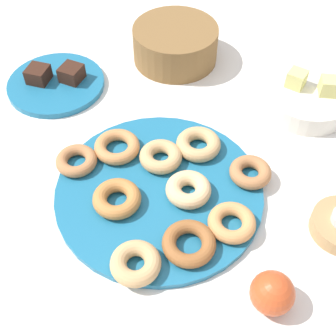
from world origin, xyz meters
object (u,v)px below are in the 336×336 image
object	(u,v)px
donut_8	(188,190)
donut_4	(189,243)
donut_7	(250,172)
donut_1	(198,144)
fruit_bowl	(307,99)
donut_plate	(159,191)
donut_6	(117,147)
apple	(272,293)
donut_2	(117,199)
donut_0	(161,157)
melon_chunk_left	(297,79)
brownie_far	(72,73)
melon_chunk_right	(329,86)
donut_5	(136,263)
basket	(175,44)
donut_3	(232,222)
donut_9	(76,161)
cake_plate	(56,84)
brownie_near	(38,74)

from	to	relation	value
donut_8	donut_4	bearing A→B (deg)	-58.16
donut_7	donut_1	bearing A→B (deg)	176.25
donut_8	fruit_bowl	world-z (taller)	fruit_bowl
donut_4	fruit_bowl	world-z (taller)	fruit_bowl
donut_plate	donut_6	xyz separation A→B (m)	(-0.12, 0.03, 0.02)
donut_6	apple	distance (m)	0.40
donut_1	donut_2	world-z (taller)	same
donut_0	donut_7	size ratio (longest dim) A/B	1.05
donut_7	donut_2	bearing A→B (deg)	-132.82
donut_0	donut_8	world-z (taller)	donut_8
melon_chunk_left	apple	distance (m)	0.48
donut_6	apple	xyz separation A→B (m)	(0.38, -0.12, 0.01)
brownie_far	melon_chunk_left	size ratio (longest dim) A/B	1.30
donut_6	melon_chunk_right	world-z (taller)	melon_chunk_right
donut_5	donut_7	size ratio (longest dim) A/B	1.05
donut_0	donut_6	size ratio (longest dim) A/B	0.92
donut_0	basket	bearing A→B (deg)	117.81
basket	donut_3	bearing A→B (deg)	-46.38
donut_2	donut_3	xyz separation A→B (m)	(0.19, 0.07, -0.00)
donut_1	donut_6	xyz separation A→B (m)	(-0.13, -0.09, -0.00)
donut_2	melon_chunk_right	bearing A→B (deg)	64.68
donut_3	brownie_far	size ratio (longest dim) A/B	1.76
donut_8	melon_chunk_right	size ratio (longest dim) A/B	2.29
donut_1	melon_chunk_left	bearing A→B (deg)	69.08
donut_plate	apple	world-z (taller)	apple
donut_5	basket	world-z (taller)	basket
donut_9	apple	world-z (taller)	apple
donut_4	cake_plate	size ratio (longest dim) A/B	0.41
brownie_far	donut_4	bearing A→B (deg)	-26.91
brownie_far	donut_6	bearing A→B (deg)	-28.64
donut_4	melon_chunk_right	size ratio (longest dim) A/B	2.49
donut_0	donut_6	world-z (taller)	donut_0
basket	melon_chunk_left	size ratio (longest dim) A/B	5.58
donut_5	melon_chunk_right	xyz separation A→B (m)	(0.11, 0.54, 0.04)
donut_0	melon_chunk_left	bearing A→B (deg)	66.22
donut_0	donut_1	distance (m)	0.08
donut_7	melon_chunk_left	xyz separation A→B (m)	(-0.02, 0.25, 0.04)
brownie_near	brownie_far	size ratio (longest dim) A/B	1.00
donut_8	donut_9	bearing A→B (deg)	-165.74
donut_4	donut_6	distance (m)	0.25
donut_1	donut_3	world-z (taller)	donut_1
fruit_bowl	apple	world-z (taller)	apple
donut_5	basket	bearing A→B (deg)	116.13
donut_plate	donut_0	distance (m)	0.07
donut_plate	donut_5	distance (m)	0.16
donut_8	brownie_far	xyz separation A→B (m)	(-0.39, 0.14, 0.00)
apple	donut_7	bearing A→B (deg)	123.61
donut_1	brownie_far	size ratio (longest dim) A/B	1.88
donut_plate	basket	world-z (taller)	basket
donut_6	melon_chunk_left	bearing A→B (deg)	56.36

